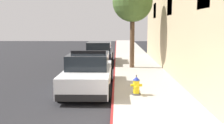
% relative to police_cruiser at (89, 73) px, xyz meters
% --- Properties ---
extents(ground_plane, '(32.98, 60.00, 0.20)m').
position_rel_police_cruiser_xyz_m(ground_plane, '(-3.43, 5.13, -0.84)').
color(ground_plane, '#232326').
extents(sidewalk_pavement, '(2.93, 60.00, 0.13)m').
position_rel_police_cruiser_xyz_m(sidewalk_pavement, '(2.57, 5.13, -0.68)').
color(sidewalk_pavement, '#ADA89E').
rests_on(sidewalk_pavement, ground).
extents(curb_painted_edge, '(0.08, 60.00, 0.13)m').
position_rel_police_cruiser_xyz_m(curb_painted_edge, '(1.06, 5.13, -0.68)').
color(curb_painted_edge, maroon).
rests_on(curb_painted_edge, ground).
extents(police_cruiser, '(1.94, 4.84, 1.68)m').
position_rel_police_cruiser_xyz_m(police_cruiser, '(0.00, 0.00, 0.00)').
color(police_cruiser, white).
rests_on(police_cruiser, ground).
extents(parked_car_silver_ahead, '(1.94, 4.84, 1.56)m').
position_rel_police_cruiser_xyz_m(parked_car_silver_ahead, '(-0.08, 7.83, -0.00)').
color(parked_car_silver_ahead, black).
rests_on(parked_car_silver_ahead, ground).
extents(fire_hydrant, '(0.44, 0.40, 0.76)m').
position_rel_police_cruiser_xyz_m(fire_hydrant, '(1.94, -1.29, -0.26)').
color(fire_hydrant, '#4C4C51').
rests_on(fire_hydrant, sidewalk_pavement).
extents(street_tree, '(2.45, 2.45, 5.26)m').
position_rel_police_cruiser_xyz_m(street_tree, '(2.15, 5.24, 3.38)').
color(street_tree, brown).
rests_on(street_tree, sidewalk_pavement).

